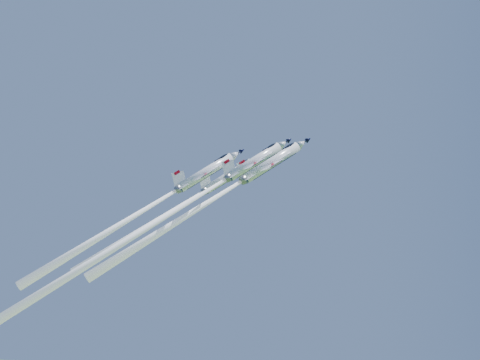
% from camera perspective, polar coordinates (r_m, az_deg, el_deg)
% --- Properties ---
extents(jet_lead, '(33.73, 18.43, 32.18)m').
position_cam_1_polar(jet_lead, '(96.95, -3.00, -2.11)').
color(jet_lead, white).
extents(jet_left, '(28.76, 15.72, 27.43)m').
position_cam_1_polar(jet_left, '(99.98, -6.65, -2.93)').
color(jet_left, white).
extents(jet_right, '(38.75, 20.84, 38.70)m').
position_cam_1_polar(jet_right, '(86.40, -8.96, -4.50)').
color(jet_right, white).
extents(jet_slot, '(30.48, 16.64, 29.20)m').
position_cam_1_polar(jet_slot, '(92.15, -10.14, -3.13)').
color(jet_slot, white).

